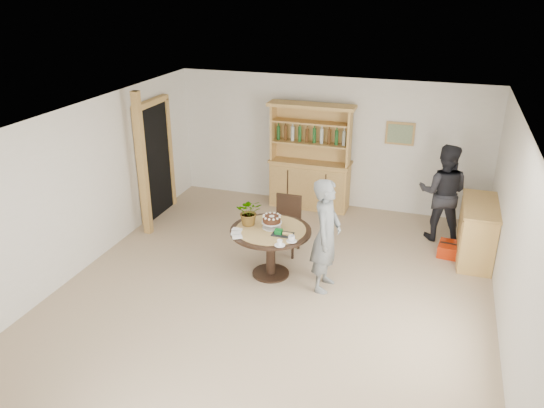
{
  "coord_description": "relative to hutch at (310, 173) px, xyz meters",
  "views": [
    {
      "loc": [
        2.01,
        -6.14,
        4.14
      ],
      "look_at": [
        -0.26,
        0.76,
        1.05
      ],
      "focal_mm": 35.0,
      "sensor_mm": 36.0,
      "label": 1
    }
  ],
  "objects": [
    {
      "name": "dining_chair",
      "position": [
        0.1,
        -1.91,
        -0.15
      ],
      "size": [
        0.42,
        0.42,
        0.95
      ],
      "rotation": [
        0.0,
        0.0,
        -0.0
      ],
      "color": "black",
      "rests_on": "ground"
    },
    {
      "name": "teen_boy",
      "position": [
        0.95,
        -2.84,
        0.15
      ],
      "size": [
        0.44,
        0.63,
        1.67
      ],
      "primitive_type": "imported",
      "rotation": [
        0.0,
        0.0,
        1.51
      ],
      "color": "slate",
      "rests_on": "ground"
    },
    {
      "name": "red_suitcase",
      "position": [
        2.79,
        -1.27,
        -0.59
      ],
      "size": [
        0.64,
        0.46,
        0.21
      ],
      "rotation": [
        0.0,
        0.0,
        -0.1
      ],
      "color": "#BC2909",
      "rests_on": "ground"
    },
    {
      "name": "birthday_cake",
      "position": [
        0.1,
        -2.69,
        0.19
      ],
      "size": [
        0.3,
        0.3,
        0.2
      ],
      "color": "white",
      "rests_on": "dining_table"
    },
    {
      "name": "hutch",
      "position": [
        0.0,
        0.0,
        0.0
      ],
      "size": [
        1.62,
        0.54,
        2.04
      ],
      "color": "#DBB05D",
      "rests_on": "ground"
    },
    {
      "name": "coffee_cup_b",
      "position": [
        0.38,
        -3.19,
        0.11
      ],
      "size": [
        0.15,
        0.15,
        0.08
      ],
      "color": "white",
      "rests_on": "dining_table"
    },
    {
      "name": "sideboard",
      "position": [
        3.04,
        -1.24,
        -0.22
      ],
      "size": [
        0.54,
        1.26,
        0.94
      ],
      "color": "#DBB05D",
      "rests_on": "ground"
    },
    {
      "name": "doorway",
      "position": [
        -2.63,
        -1.24,
        0.42
      ],
      "size": [
        0.13,
        1.1,
        2.18
      ],
      "color": "black",
      "rests_on": "ground"
    },
    {
      "name": "napkins",
      "position": [
        -0.31,
        -3.05,
        0.09
      ],
      "size": [
        0.24,
        0.33,
        0.03
      ],
      "color": "white",
      "rests_on": "dining_table"
    },
    {
      "name": "pine_post",
      "position": [
        -2.4,
        -2.04,
        0.56
      ],
      "size": [
        0.12,
        0.12,
        2.5
      ],
      "primitive_type": "cube",
      "color": "tan",
      "rests_on": "ground"
    },
    {
      "name": "flower_vase",
      "position": [
        -0.25,
        -2.69,
        0.28
      ],
      "size": [
        0.47,
        0.44,
        0.42
      ],
      "primitive_type": "imported",
      "rotation": [
        0.0,
        0.0,
        0.35
      ],
      "color": "#3F7233",
      "rests_on": "dining_table"
    },
    {
      "name": "coffee_cup_a",
      "position": [
        0.5,
        -3.02,
        0.11
      ],
      "size": [
        0.15,
        0.15,
        0.09
      ],
      "color": "white",
      "rests_on": "dining_table"
    },
    {
      "name": "ground",
      "position": [
        0.3,
        -3.24,
        -0.69
      ],
      "size": [
        7.0,
        7.0,
        0.0
      ],
      "primitive_type": "plane",
      "color": "tan",
      "rests_on": "ground"
    },
    {
      "name": "dining_table",
      "position": [
        0.1,
        -2.74,
        -0.08
      ],
      "size": [
        1.2,
        1.2,
        0.76
      ],
      "color": "black",
      "rests_on": "ground"
    },
    {
      "name": "room_shell",
      "position": [
        0.3,
        -3.23,
        1.05
      ],
      "size": [
        6.04,
        7.04,
        2.52
      ],
      "color": "white",
      "rests_on": "ground"
    },
    {
      "name": "adult_person",
      "position": [
        2.46,
        -0.66,
        0.15
      ],
      "size": [
        0.84,
        0.67,
        1.68
      ],
      "primitive_type": "imported",
      "rotation": [
        0.0,
        0.0,
        3.1
      ],
      "color": "black",
      "rests_on": "ground"
    },
    {
      "name": "gift_tray",
      "position": [
        0.32,
        -2.86,
        0.1
      ],
      "size": [
        0.3,
        0.2,
        0.08
      ],
      "color": "black",
      "rests_on": "dining_table"
    }
  ]
}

